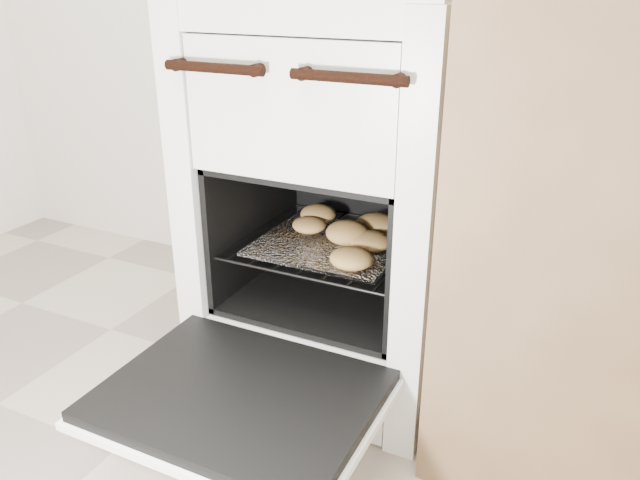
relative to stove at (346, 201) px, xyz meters
The scene contains 5 objects.
stove is the anchor object (origin of this frame).
oven_door 0.51m from the stove, 90.00° to the right, with size 0.49×0.38×0.03m.
oven_rack 0.10m from the stove, 90.00° to the right, with size 0.39×0.38×0.01m.
foil_sheet 0.11m from the stove, 90.00° to the right, with size 0.31×0.27×0.01m, color white.
baked_rolls 0.08m from the stove, 59.57° to the right, with size 0.29×0.31×0.05m.
Camera 1 is at (0.46, -0.00, 0.86)m, focal length 35.00 mm.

